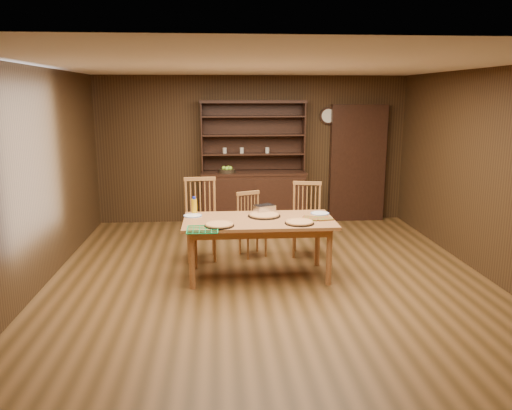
{
  "coord_description": "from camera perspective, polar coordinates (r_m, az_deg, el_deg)",
  "views": [
    {
      "loc": [
        -0.62,
        -5.92,
        2.27
      ],
      "look_at": [
        -0.14,
        0.4,
        0.86
      ],
      "focal_mm": 35.0,
      "sensor_mm": 36.0,
      "label": 1
    }
  ],
  "objects": [
    {
      "name": "doorway",
      "position": [
        9.25,
        11.5,
        4.69
      ],
      "size": [
        1.0,
        0.18,
        2.1
      ],
      "primitive_type": "cube",
      "color": "black",
      "rests_on": "floor"
    },
    {
      "name": "foil_dish",
      "position": [
        6.56,
        0.97,
        -0.43
      ],
      "size": [
        0.3,
        0.27,
        0.1
      ],
      "primitive_type": "cube",
      "rotation": [
        0.0,
        0.0,
        0.42
      ],
      "color": "white",
      "rests_on": "dining_table"
    },
    {
      "name": "cooling_rack",
      "position": [
        5.76,
        -6.14,
        -2.78
      ],
      "size": [
        0.45,
        0.45,
        0.02
      ],
      "primitive_type": null,
      "rotation": [
        0.0,
        0.0,
        -0.35
      ],
      "color": "#0C9C45",
      "rests_on": "dining_table"
    },
    {
      "name": "china_hutch",
      "position": [
        8.85,
        -0.3,
        1.61
      ],
      "size": [
        1.84,
        0.52,
        2.17
      ],
      "color": "black",
      "rests_on": "floor"
    },
    {
      "name": "pizza_right",
      "position": [
        6.02,
        4.99,
        -1.97
      ],
      "size": [
        0.36,
        0.36,
        0.04
      ],
      "color": "black",
      "rests_on": "dining_table"
    },
    {
      "name": "juice_bottle",
      "position": [
        6.52,
        -7.07,
        -0.11
      ],
      "size": [
        0.07,
        0.07,
        0.23
      ],
      "color": "#EEAA0C",
      "rests_on": "dining_table"
    },
    {
      "name": "room_shell",
      "position": [
        5.99,
        1.6,
        5.88
      ],
      "size": [
        6.0,
        6.0,
        6.0
      ],
      "color": "white",
      "rests_on": "floor"
    },
    {
      "name": "pot_holder_b",
      "position": [
        6.27,
        6.23,
        -1.51
      ],
      "size": [
        0.27,
        0.27,
        0.02
      ],
      "primitive_type": "cube",
      "rotation": [
        0.0,
        0.0,
        -0.37
      ],
      "color": "maroon",
      "rests_on": "dining_table"
    },
    {
      "name": "pot_holder_a",
      "position": [
        6.28,
        7.74,
        -1.53
      ],
      "size": [
        0.23,
        0.23,
        0.02
      ],
      "primitive_type": "cube",
      "rotation": [
        0.0,
        0.0,
        0.18
      ],
      "color": "maroon",
      "rests_on": "dining_table"
    },
    {
      "name": "floor",
      "position": [
        6.37,
        1.51,
        -8.36
      ],
      "size": [
        6.0,
        6.0,
        0.0
      ],
      "primitive_type": "plane",
      "color": "brown",
      "rests_on": "ground"
    },
    {
      "name": "chair_center",
      "position": [
        7.15,
        -0.61,
        -1.95
      ],
      "size": [
        0.48,
        0.47,
        0.92
      ],
      "rotation": [
        0.0,
        0.0,
        0.39
      ],
      "color": "#A67739",
      "rests_on": "floor"
    },
    {
      "name": "plate_right",
      "position": [
        6.54,
        7.31,
        -0.95
      ],
      "size": [
        0.24,
        0.24,
        0.02
      ],
      "color": "white",
      "rests_on": "dining_table"
    },
    {
      "name": "chair_left",
      "position": [
        7.05,
        -6.33,
        -1.22
      ],
      "size": [
        0.49,
        0.47,
        1.14
      ],
      "rotation": [
        0.0,
        0.0,
        0.05
      ],
      "color": "#A67739",
      "rests_on": "floor"
    },
    {
      "name": "pizza_left",
      "position": [
        5.9,
        -4.23,
        -2.26
      ],
      "size": [
        0.36,
        0.36,
        0.04
      ],
      "color": "black",
      "rests_on": "dining_table"
    },
    {
      "name": "plate_left",
      "position": [
        6.41,
        -7.24,
        -1.22
      ],
      "size": [
        0.24,
        0.24,
        0.02
      ],
      "color": "white",
      "rests_on": "dining_table"
    },
    {
      "name": "pizza_center",
      "position": [
        6.36,
        0.94,
        -1.16
      ],
      "size": [
        0.42,
        0.42,
        0.04
      ],
      "color": "black",
      "rests_on": "dining_table"
    },
    {
      "name": "wall_clock",
      "position": [
        9.1,
        8.25,
        10.06
      ],
      "size": [
        0.3,
        0.05,
        0.3
      ],
      "color": "black",
      "rests_on": "room_shell"
    },
    {
      "name": "dining_table",
      "position": [
        6.23,
        0.32,
        -2.37
      ],
      "size": [
        1.87,
        0.93,
        0.75
      ],
      "color": "#AC6B3B",
      "rests_on": "floor"
    },
    {
      "name": "chair_right",
      "position": [
        7.21,
        5.77,
        -1.3
      ],
      "size": [
        0.51,
        0.49,
        1.05
      ],
      "rotation": [
        0.0,
        0.0,
        -0.21
      ],
      "color": "#A67739",
      "rests_on": "floor"
    },
    {
      "name": "fruit_bowl",
      "position": [
        8.7,
        -3.34,
        3.99
      ],
      "size": [
        0.29,
        0.29,
        0.12
      ],
      "color": "black",
      "rests_on": "china_hutch"
    }
  ]
}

